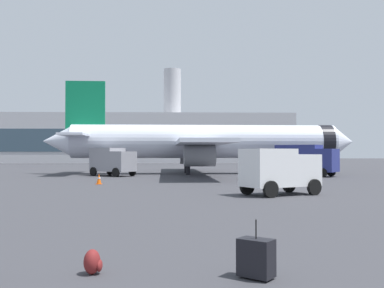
{
  "coord_description": "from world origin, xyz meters",
  "views": [
    {
      "loc": [
        0.37,
        -2.26,
        2.34
      ],
      "look_at": [
        1.37,
        29.24,
        3.0
      ],
      "focal_mm": 41.78,
      "sensor_mm": 36.0,
      "label": 1
    }
  ],
  "objects_px": {
    "safety_cone_near": "(99,179)",
    "safety_cone_mid": "(299,176)",
    "traveller_backpack": "(93,262)",
    "service_truck": "(112,160)",
    "safety_cone_far": "(310,173)",
    "airplane_at_gate": "(202,142)",
    "cargo_van": "(279,169)",
    "fuel_truck": "(306,159)",
    "rolling_suitcase": "(256,258)"
  },
  "relations": [
    {
      "from": "fuel_truck",
      "to": "safety_cone_far",
      "type": "relative_size",
      "value": 8.49
    },
    {
      "from": "service_truck",
      "to": "safety_cone_far",
      "type": "distance_m",
      "value": 20.05
    },
    {
      "from": "service_truck",
      "to": "cargo_van",
      "type": "xyz_separation_m",
      "value": [
        12.47,
        -21.34,
        -0.16
      ]
    },
    {
      "from": "cargo_van",
      "to": "rolling_suitcase",
      "type": "relative_size",
      "value": 4.39
    },
    {
      "from": "fuel_truck",
      "to": "rolling_suitcase",
      "type": "xyz_separation_m",
      "value": [
        -11.63,
        -36.88,
        -1.38
      ]
    },
    {
      "from": "service_truck",
      "to": "safety_cone_far",
      "type": "height_order",
      "value": "service_truck"
    },
    {
      "from": "airplane_at_gate",
      "to": "rolling_suitcase",
      "type": "distance_m",
      "value": 42.79
    },
    {
      "from": "rolling_suitcase",
      "to": "traveller_backpack",
      "type": "xyz_separation_m",
      "value": [
        -3.11,
        0.39,
        -0.16
      ]
    },
    {
      "from": "cargo_van",
      "to": "safety_cone_mid",
      "type": "height_order",
      "value": "cargo_van"
    },
    {
      "from": "cargo_van",
      "to": "fuel_truck",
      "type": "bearing_deg",
      "value": 70.02
    },
    {
      "from": "safety_cone_mid",
      "to": "rolling_suitcase",
      "type": "distance_m",
      "value": 32.17
    },
    {
      "from": "service_truck",
      "to": "cargo_van",
      "type": "bearing_deg",
      "value": -59.7
    },
    {
      "from": "cargo_van",
      "to": "safety_cone_near",
      "type": "bearing_deg",
      "value": 142.22
    },
    {
      "from": "service_truck",
      "to": "safety_cone_far",
      "type": "xyz_separation_m",
      "value": [
        19.85,
        -2.55,
        -1.25
      ]
    },
    {
      "from": "rolling_suitcase",
      "to": "safety_cone_far",
      "type": "bearing_deg",
      "value": 71.8
    },
    {
      "from": "safety_cone_near",
      "to": "service_truck",
      "type": "bearing_deg",
      "value": 93.68
    },
    {
      "from": "safety_cone_near",
      "to": "traveller_backpack",
      "type": "distance_m",
      "value": 25.62
    },
    {
      "from": "safety_cone_far",
      "to": "rolling_suitcase",
      "type": "height_order",
      "value": "rolling_suitcase"
    },
    {
      "from": "safety_cone_mid",
      "to": "safety_cone_far",
      "type": "relative_size",
      "value": 0.93
    },
    {
      "from": "safety_cone_near",
      "to": "safety_cone_far",
      "type": "relative_size",
      "value": 1.12
    },
    {
      "from": "cargo_van",
      "to": "safety_cone_mid",
      "type": "distance_m",
      "value": 15.12
    },
    {
      "from": "airplane_at_gate",
      "to": "service_truck",
      "type": "height_order",
      "value": "airplane_at_gate"
    },
    {
      "from": "cargo_van",
      "to": "safety_cone_far",
      "type": "height_order",
      "value": "cargo_van"
    },
    {
      "from": "traveller_backpack",
      "to": "service_truck",
      "type": "bearing_deg",
      "value": 97.75
    },
    {
      "from": "fuel_truck",
      "to": "rolling_suitcase",
      "type": "height_order",
      "value": "fuel_truck"
    },
    {
      "from": "airplane_at_gate",
      "to": "safety_cone_far",
      "type": "bearing_deg",
      "value": -35.27
    },
    {
      "from": "cargo_van",
      "to": "traveller_backpack",
      "type": "height_order",
      "value": "cargo_van"
    },
    {
      "from": "airplane_at_gate",
      "to": "safety_cone_far",
      "type": "height_order",
      "value": "airplane_at_gate"
    },
    {
      "from": "service_truck",
      "to": "safety_cone_far",
      "type": "bearing_deg",
      "value": -7.31
    },
    {
      "from": "service_truck",
      "to": "safety_cone_near",
      "type": "xyz_separation_m",
      "value": [
        0.79,
        -12.28,
        -1.2
      ]
    },
    {
      "from": "safety_cone_mid",
      "to": "rolling_suitcase",
      "type": "height_order",
      "value": "rolling_suitcase"
    },
    {
      "from": "cargo_van",
      "to": "traveller_backpack",
      "type": "distance_m",
      "value": 17.83
    },
    {
      "from": "safety_cone_near",
      "to": "fuel_truck",
      "type": "bearing_deg",
      "value": 30.52
    },
    {
      "from": "safety_cone_near",
      "to": "safety_cone_mid",
      "type": "bearing_deg",
      "value": 17.23
    },
    {
      "from": "airplane_at_gate",
      "to": "service_truck",
      "type": "distance_m",
      "value": 10.87
    },
    {
      "from": "cargo_van",
      "to": "safety_cone_near",
      "type": "distance_m",
      "value": 14.82
    },
    {
      "from": "service_truck",
      "to": "fuel_truck",
      "type": "relative_size",
      "value": 0.82
    },
    {
      "from": "safety_cone_mid",
      "to": "safety_cone_near",
      "type": "bearing_deg",
      "value": -162.77
    },
    {
      "from": "safety_cone_far",
      "to": "traveller_backpack",
      "type": "bearing_deg",
      "value": -112.85
    },
    {
      "from": "airplane_at_gate",
      "to": "safety_cone_near",
      "type": "height_order",
      "value": "airplane_at_gate"
    },
    {
      "from": "cargo_van",
      "to": "rolling_suitcase",
      "type": "distance_m",
      "value": 17.16
    },
    {
      "from": "fuel_truck",
      "to": "cargo_van",
      "type": "height_order",
      "value": "fuel_truck"
    },
    {
      "from": "airplane_at_gate",
      "to": "safety_cone_mid",
      "type": "relative_size",
      "value": 52.56
    },
    {
      "from": "service_truck",
      "to": "fuel_truck",
      "type": "bearing_deg",
      "value": -3.03
    },
    {
      "from": "fuel_truck",
      "to": "safety_cone_mid",
      "type": "relative_size",
      "value": 9.14
    },
    {
      "from": "fuel_truck",
      "to": "safety_cone_near",
      "type": "height_order",
      "value": "fuel_truck"
    },
    {
      "from": "fuel_truck",
      "to": "safety_cone_far",
      "type": "bearing_deg",
      "value": -89.9
    },
    {
      "from": "safety_cone_mid",
      "to": "safety_cone_far",
      "type": "distance_m",
      "value": 5.15
    },
    {
      "from": "airplane_at_gate",
      "to": "safety_cone_mid",
      "type": "height_order",
      "value": "airplane_at_gate"
    },
    {
      "from": "safety_cone_mid",
      "to": "fuel_truck",
      "type": "bearing_deg",
      "value": 68.55
    }
  ]
}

